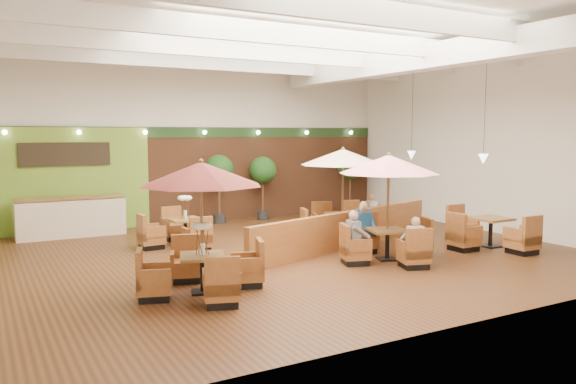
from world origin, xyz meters
TOP-DOWN VIEW (x-y plane):
  - room at (0.25, 1.22)m, footprint 14.04×14.00m
  - service_counter at (-4.40, 5.10)m, footprint 3.00×0.75m
  - booth_divider at (1.69, -0.23)m, footprint 6.87×2.24m
  - table_0 at (-3.11, -2.27)m, footprint 2.63×2.63m
  - table_1 at (1.75, -1.78)m, footprint 2.66×2.66m
  - table_2 at (2.24, 0.81)m, footprint 2.73×2.73m
  - table_3 at (-2.14, 2.25)m, footprint 1.68×2.49m
  - table_4 at (4.85, -1.92)m, footprint 1.78×2.66m
  - table_5 at (3.86, 1.66)m, footprint 0.93×2.37m
  - topiary_0 at (0.33, 5.30)m, footprint 0.99×0.99m
  - topiary_1 at (1.97, 5.30)m, footprint 0.96×0.96m
  - topiary_2 at (5.70, 5.30)m, footprint 0.97×0.97m
  - diner_0 at (1.75, -2.72)m, footprint 0.38×0.34m
  - diner_1 at (1.75, -0.84)m, footprint 0.44×0.42m
  - diner_2 at (0.81, -1.78)m, footprint 0.38×0.43m
  - diner_3 at (2.24, -0.15)m, footprint 0.42×0.40m
  - diner_4 at (3.21, 0.81)m, footprint 0.41×0.45m

SIDE VIEW (x-z plane):
  - table_5 at x=3.86m, z-range -0.10..0.75m
  - table_4 at x=4.85m, z-range -0.13..0.87m
  - table_3 at x=-2.14m, z-range -0.31..1.20m
  - booth_divider at x=1.69m, z-range 0.00..0.99m
  - service_counter at x=-4.40m, z-range -0.01..1.17m
  - diner_0 at x=1.75m, z-range 0.37..1.08m
  - diner_3 at x=2.24m, z-range 0.36..1.12m
  - diner_1 at x=1.75m, z-range 0.36..1.15m
  - diner_2 at x=0.81m, z-range 0.36..1.16m
  - diner_4 at x=3.21m, z-range 0.35..1.19m
  - topiary_1 at x=1.97m, z-range 0.54..2.76m
  - topiary_2 at x=5.70m, z-range 0.55..2.80m
  - topiary_0 at x=0.33m, z-range 0.56..2.87m
  - table_0 at x=-3.11m, z-range 0.46..3.01m
  - table_1 at x=1.75m, z-range 0.47..3.04m
  - table_2 at x=2.24m, z-range 0.48..3.12m
  - room at x=0.25m, z-range 0.87..6.39m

